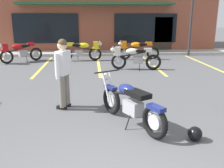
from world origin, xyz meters
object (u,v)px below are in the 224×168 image
Objects in this scene: helmet_on_pavement at (195,134)px; motorcycle_black_cruiser at (133,57)px; motorcycle_red_sportbike at (19,51)px; motorcycle_silver_naked at (137,49)px; person_by_back_row at (63,70)px; motorcycle_blue_standard at (83,50)px; motorcycle_foreground_classic at (130,103)px.

motorcycle_black_cruiser is at bearing 91.16° from helmet_on_pavement.
motorcycle_red_sportbike is at bearing 122.61° from helmet_on_pavement.
helmet_on_pavement is at bearing -92.94° from motorcycle_silver_naked.
person_by_back_row is at bearing -66.48° from motorcycle_red_sportbike.
motorcycle_red_sportbike and motorcycle_blue_standard have the same top height.
motorcycle_black_cruiser is 6.24m from helmet_on_pavement.
motorcycle_red_sportbike is (-4.25, 7.52, 0.07)m from motorcycle_foreground_classic.
motorcycle_blue_standard is (-2.73, -0.12, 0.00)m from motorcycle_silver_naked.
motorcycle_foreground_classic and motorcycle_red_sportbike have the same top height.
motorcycle_foreground_classic is 1.06× the size of motorcycle_red_sportbike.
motorcycle_foreground_classic and motorcycle_black_cruiser have the same top height.
motorcycle_black_cruiser is at bearing -21.85° from motorcycle_red_sportbike.
person_by_back_row reaches higher than motorcycle_black_cruiser.
motorcycle_red_sportbike is 5.77m from motorcycle_silver_naked.
motorcycle_foreground_classic and motorcycle_silver_naked have the same top height.
motorcycle_black_cruiser is 3.15m from motorcycle_blue_standard.
motorcycle_black_cruiser is (5.19, -2.08, 0.00)m from motorcycle_red_sportbike.
motorcycle_blue_standard is 8.83m from helmet_on_pavement.
motorcycle_red_sportbike is at bearing 119.46° from motorcycle_foreground_classic.
motorcycle_red_sportbike is 0.86× the size of motorcycle_black_cruiser.
motorcycle_silver_naked and motorcycle_blue_standard have the same top height.
person_by_back_row is 3.22m from helmet_on_pavement.
motorcycle_blue_standard is 8.10× the size of helmet_on_pavement.
motorcycle_silver_naked is (0.57, 2.41, 0.00)m from motorcycle_black_cruiser.
motorcycle_black_cruiser is 5.00m from person_by_back_row.
motorcycle_red_sportbike and motorcycle_silver_naked have the same top height.
motorcycle_foreground_classic is 0.91× the size of motorcycle_silver_naked.
person_by_back_row is at bearing 143.59° from helmet_on_pavement.
motorcycle_blue_standard is (3.03, 0.21, 0.00)m from motorcycle_red_sportbike.
motorcycle_silver_naked is 1.26× the size of person_by_back_row.
motorcycle_silver_naked is 1.00× the size of motorcycle_blue_standard.
motorcycle_blue_standard is (-1.22, 7.73, 0.07)m from motorcycle_foreground_classic.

